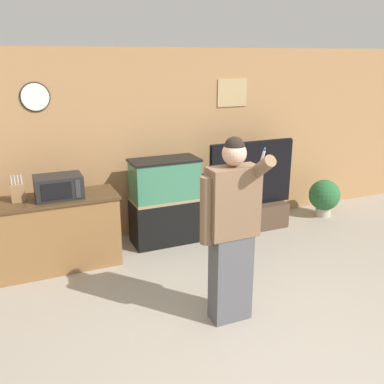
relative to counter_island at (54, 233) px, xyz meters
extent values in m
plane|color=gray|center=(1.58, -2.45, -0.45)|extent=(18.00, 18.00, 0.00)
cube|color=#A87A4C|center=(1.58, 0.62, 0.85)|extent=(10.00, 0.06, 2.60)
cube|color=tan|center=(2.71, 0.58, 1.52)|extent=(0.47, 0.02, 0.40)
cylinder|color=white|center=(-0.01, 0.58, 1.56)|extent=(0.33, 0.03, 0.33)
cylinder|color=black|center=(-0.01, 0.58, 1.56)|extent=(0.35, 0.01, 0.35)
cube|color=brown|center=(0.00, 0.00, -0.02)|extent=(1.50, 0.56, 0.86)
cube|color=#48321C|center=(0.00, 0.00, 0.43)|extent=(1.54, 0.60, 0.03)
cube|color=black|center=(0.10, -0.04, 0.58)|extent=(0.54, 0.35, 0.27)
cube|color=black|center=(0.05, -0.21, 0.58)|extent=(0.33, 0.01, 0.19)
cube|color=#2D2D33|center=(0.29, -0.21, 0.58)|extent=(0.05, 0.01, 0.22)
cube|color=olive|center=(-0.35, 0.00, 0.55)|extent=(0.15, 0.09, 0.21)
cylinder|color=#B7B7BC|center=(-0.40, 0.01, 0.70)|extent=(0.02, 0.02, 0.10)
cylinder|color=#B7B7BC|center=(-0.37, 0.01, 0.71)|extent=(0.02, 0.02, 0.11)
cylinder|color=#B7B7BC|center=(-0.33, 0.01, 0.70)|extent=(0.02, 0.02, 0.09)
cylinder|color=#B7B7BC|center=(-0.30, 0.01, 0.71)|extent=(0.02, 0.02, 0.10)
cylinder|color=#B7B7BC|center=(-0.40, 0.04, 0.70)|extent=(0.02, 0.02, 0.10)
cylinder|color=#B7B7BC|center=(-0.37, 0.04, 0.70)|extent=(0.02, 0.02, 0.09)
cylinder|color=#B7B7BC|center=(-0.33, 0.04, 0.70)|extent=(0.02, 0.02, 0.10)
cylinder|color=#B7B7BC|center=(-0.30, 0.04, 0.70)|extent=(0.02, 0.02, 0.10)
cube|color=black|center=(1.49, 0.18, -0.15)|extent=(0.92, 0.46, 0.60)
cube|color=#937F5B|center=(1.49, 0.18, 0.17)|extent=(0.90, 0.45, 0.04)
cube|color=#387556|center=(1.49, 0.18, 0.44)|extent=(0.89, 0.44, 0.56)
cube|color=black|center=(1.49, 0.18, 0.72)|extent=(0.92, 0.46, 0.03)
cube|color=#4C3828|center=(2.81, 0.11, -0.26)|extent=(1.12, 0.40, 0.38)
cube|color=black|center=(2.81, 0.11, 0.40)|extent=(1.32, 0.05, 0.94)
cube|color=black|center=(2.81, 0.14, 0.40)|extent=(1.35, 0.01, 0.97)
cube|color=#515156|center=(1.44, -1.80, -0.01)|extent=(0.38, 0.21, 0.88)
cube|color=brown|center=(1.44, -1.80, 0.76)|extent=(0.48, 0.23, 0.66)
sphere|color=tan|center=(1.44, -1.80, 1.22)|extent=(0.22, 0.22, 0.22)
sphere|color=black|center=(1.44, -1.80, 1.28)|extent=(0.18, 0.18, 0.18)
cylinder|color=brown|center=(1.17, -1.80, 0.72)|extent=(0.12, 0.12, 0.63)
cylinder|color=brown|center=(1.63, -1.94, 1.10)|extent=(0.11, 0.35, 0.29)
cylinder|color=white|center=(1.63, -1.96, 1.20)|extent=(0.02, 0.06, 0.11)
cylinder|color=#2856B2|center=(1.63, -1.98, 1.26)|extent=(0.02, 0.03, 0.05)
cylinder|color=#B2A899|center=(4.19, 0.10, -0.38)|extent=(0.24, 0.24, 0.14)
sphere|color=#286033|center=(4.19, 0.10, -0.09)|extent=(0.50, 0.50, 0.50)
camera|label=1|loc=(-0.38, -5.03, 2.04)|focal=40.00mm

